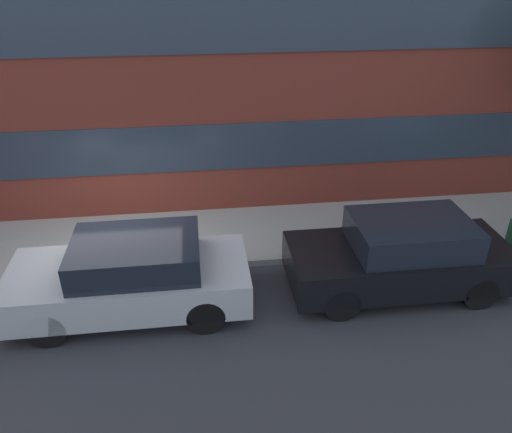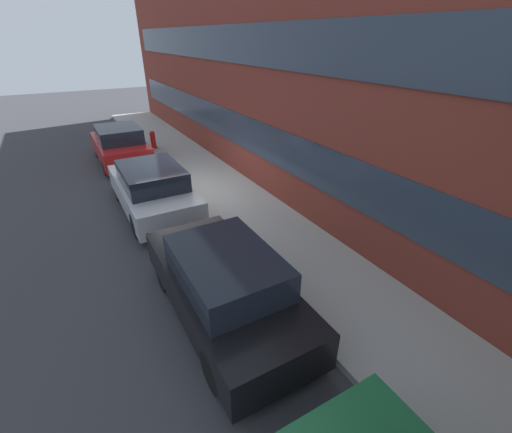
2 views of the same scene
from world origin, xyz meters
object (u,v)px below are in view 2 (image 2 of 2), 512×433
at_px(parked_car_red, 120,145).
at_px(fire_hydrant, 153,139).
at_px(parked_car_silver, 153,189).
at_px(parked_car_black, 225,285).

bearing_deg(parked_car_red, fire_hydrant, -58.14).
relative_size(parked_car_red, parked_car_silver, 0.93).
height_order(parked_car_red, parked_car_silver, parked_car_red).
height_order(parked_car_silver, fire_hydrant, parked_car_silver).
xyz_separation_m(parked_car_black, fire_hydrant, (-10.96, 1.53, -0.20)).
xyz_separation_m(parked_car_red, parked_car_black, (10.01, 0.00, 0.01)).
distance_m(parked_car_black, fire_hydrant, 11.07).
relative_size(parked_car_silver, fire_hydrant, 5.50).
bearing_deg(parked_car_black, parked_car_silver, 0.00).
xyz_separation_m(parked_car_red, fire_hydrant, (-0.95, 1.53, -0.19)).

